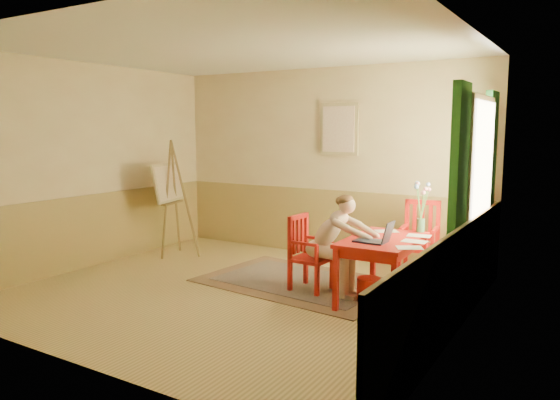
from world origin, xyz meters
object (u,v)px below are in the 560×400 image
Objects in this scene: figure at (334,240)px; easel at (170,187)px; chair_back at (420,241)px; laptop at (376,238)px; table at (383,246)px; chair_left at (308,253)px.

figure is 0.68× the size of easel.
easel is at bearing -170.34° from chair_back.
figure is at bearing 160.96° from laptop.
table is at bearing -7.30° from easel.
easel reaches higher than chair_left.
figure is 3.01× the size of laptop.
chair_left is at bearing 167.46° from laptop.
figure reaches higher than table.
chair_back is at bearing 59.98° from figure.
easel is at bearing 169.07° from chair_left.
table is 3.58m from easel.
laptop is (0.02, -0.26, 0.14)m from table.
easel is at bearing 172.70° from table.
easel reaches higher than laptop.
figure reaches higher than chair_back.
chair_back is 3.71m from easel.
chair_left is 0.52× the size of easel.
figure is (-0.56, -0.06, 0.02)m from table.
easel reaches higher than table.
laptop is (-0.07, -1.33, 0.26)m from chair_back.
chair_back is (0.09, 1.07, -0.13)m from table.
laptop is at bearing -85.92° from table.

